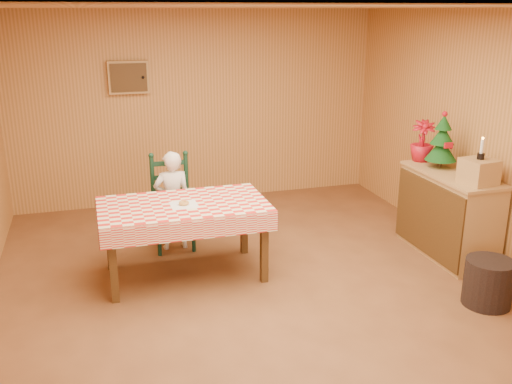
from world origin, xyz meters
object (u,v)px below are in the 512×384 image
Objects in this scene: dining_table at (183,211)px; crate at (479,171)px; shelf_unit at (448,214)px; christmas_tree at (442,142)px; storage_bin at (488,282)px; seated_child at (173,201)px; ladder_chair at (172,204)px.

dining_table is 2.95m from crate.
christmas_tree reaches higher than shelf_unit.
christmas_tree is 1.70m from storage_bin.
shelf_unit reaches higher than dining_table.
seated_child is 1.81× the size of christmas_tree.
seated_child is at bearing 164.64° from christmas_tree.
ladder_chair reaches higher than shelf_unit.
ladder_chair is at bearing 90.00° from dining_table.
ladder_chair is at bearing 139.29° from storage_bin.
ladder_chair is 0.87× the size of shelf_unit.
crate is at bearing -27.62° from ladder_chair.
ladder_chair is 2.48× the size of storage_bin.
crate is at bearing 153.28° from seated_child.
ladder_chair is 1.74× the size of christmas_tree.
shelf_unit is at bearing 74.66° from storage_bin.
shelf_unit is (2.83, -1.03, -0.10)m from seated_child.
christmas_tree reaches higher than ladder_chair.
dining_table is at bearing 166.15° from crate.
dining_table is 1.47× the size of seated_child.
seated_child is 3.02m from christmas_tree.
christmas_tree reaches higher than dining_table.
dining_table is 3.81× the size of storage_bin.
shelf_unit is at bearing 160.01° from seated_child.
christmas_tree is at bearing 164.64° from seated_child.
storage_bin is (-0.30, -1.09, -0.25)m from shelf_unit.
shelf_unit is (2.83, -1.09, -0.04)m from ladder_chair.
seated_child is at bearing 153.28° from crate.
christmas_tree is (2.84, -0.05, 0.52)m from dining_table.
ladder_chair is 3.26m from crate.
crate is 0.67m from christmas_tree.
shelf_unit is at bearing -21.00° from ladder_chair.
christmas_tree is at bearing 77.06° from storage_bin.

